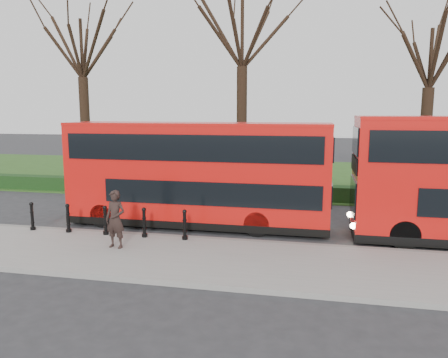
# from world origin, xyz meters

# --- Properties ---
(ground) EXTENTS (120.00, 120.00, 0.00)m
(ground) POSITION_xyz_m (0.00, 0.00, 0.00)
(ground) COLOR #28282B
(ground) RESTS_ON ground
(pavement) EXTENTS (60.00, 4.00, 0.15)m
(pavement) POSITION_xyz_m (0.00, -3.00, 0.07)
(pavement) COLOR gray
(pavement) RESTS_ON ground
(kerb) EXTENTS (60.00, 0.25, 0.16)m
(kerb) POSITION_xyz_m (0.00, -1.00, 0.07)
(kerb) COLOR slate
(kerb) RESTS_ON ground
(grass_verge) EXTENTS (60.00, 18.00, 0.06)m
(grass_verge) POSITION_xyz_m (0.00, 15.00, 0.03)
(grass_verge) COLOR #284818
(grass_verge) RESTS_ON ground
(hedge) EXTENTS (60.00, 0.90, 0.80)m
(hedge) POSITION_xyz_m (0.00, 6.80, 0.40)
(hedge) COLOR black
(hedge) RESTS_ON ground
(yellow_line_outer) EXTENTS (60.00, 0.10, 0.01)m
(yellow_line_outer) POSITION_xyz_m (0.00, -0.70, 0.01)
(yellow_line_outer) COLOR yellow
(yellow_line_outer) RESTS_ON ground
(yellow_line_inner) EXTENTS (60.00, 0.10, 0.01)m
(yellow_line_inner) POSITION_xyz_m (0.00, -0.50, 0.01)
(yellow_line_inner) COLOR yellow
(yellow_line_inner) RESTS_ON ground
(tree_left) EXTENTS (7.64, 7.64, 11.94)m
(tree_left) POSITION_xyz_m (-8.00, 10.00, 8.68)
(tree_left) COLOR black
(tree_left) RESTS_ON ground
(tree_mid) EXTENTS (8.15, 8.15, 12.73)m
(tree_mid) POSITION_xyz_m (2.00, 10.00, 9.26)
(tree_mid) COLOR black
(tree_mid) RESTS_ON ground
(tree_right) EXTENTS (6.66, 6.66, 10.41)m
(tree_right) POSITION_xyz_m (12.00, 10.00, 7.56)
(tree_right) COLOR black
(tree_right) RESTS_ON ground
(bollard_row) EXTENTS (6.04, 0.15, 1.00)m
(bollard_row) POSITION_xyz_m (-0.95, -1.35, 0.65)
(bollard_row) COLOR black
(bollard_row) RESTS_ON pavement
(bus_lead) EXTENTS (10.22, 2.35, 4.06)m
(bus_lead) POSITION_xyz_m (1.79, 1.05, 2.05)
(bus_lead) COLOR red
(bus_lead) RESTS_ON ground
(pedestrian) EXTENTS (0.74, 0.54, 1.87)m
(pedestrian) POSITION_xyz_m (0.09, -2.66, 1.09)
(pedestrian) COLOR black
(pedestrian) RESTS_ON pavement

